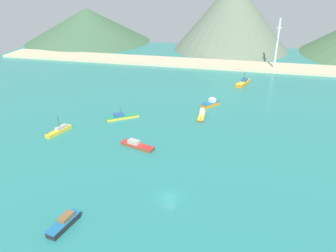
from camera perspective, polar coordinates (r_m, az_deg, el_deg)
ground at (r=99.32m, az=4.11°, el=-1.97°), size 260.00×280.00×0.50m
fishing_boat_0 at (r=112.50m, az=5.84°, el=1.89°), size 2.37×9.14×2.57m
fishing_boat_1 at (r=106.40m, az=-18.21°, el=-0.75°), size 4.55×9.34×5.62m
fishing_boat_2 at (r=122.96m, az=7.37°, el=3.90°), size 6.73×7.66×2.77m
fishing_boat_3 at (r=149.54m, az=12.84°, el=7.30°), size 6.29×11.11×5.27m
fishing_boat_4 at (r=69.16m, az=-17.45°, el=-15.64°), size 3.77×7.95×2.20m
fishing_boat_6 at (r=112.09m, az=-7.94°, el=1.62°), size 10.48×8.36×4.94m
fishing_boat_7 at (r=93.21m, az=-5.38°, el=-3.29°), size 10.40×5.34×1.96m
beach_strip at (r=179.24m, az=8.65°, el=10.43°), size 247.00×18.42×1.20m
hill_west at (r=248.79m, az=-13.67°, el=16.53°), size 86.72×86.72×22.35m
hill_central at (r=218.05m, az=11.06°, el=18.24°), size 71.13×71.13×41.72m
radio_tower at (r=174.80m, az=18.25°, el=13.23°), size 2.50×2.00×25.05m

